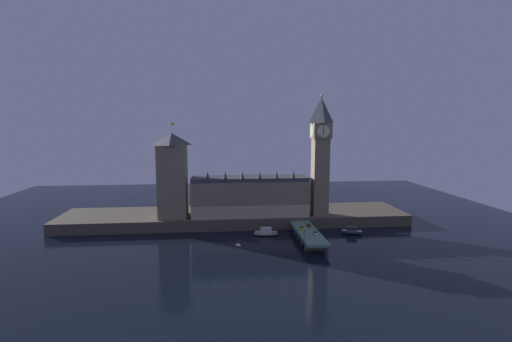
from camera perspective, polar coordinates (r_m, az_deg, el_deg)
The scene contains 13 objects.
ground_plane at distance 207.86m, azimuth -2.77°, elevation -10.63°, with size 400.00×400.00×0.00m, color black.
embankment at distance 244.37m, azimuth -3.23°, elevation -7.06°, with size 220.00×42.00×6.80m.
parliament_hall at distance 232.97m, azimuth -0.94°, elevation -3.86°, with size 72.30×19.90×29.10m.
clock_tower at distance 232.93m, azimuth 9.89°, elevation 2.84°, with size 11.70×11.81×74.66m.
victoria_tower at distance 231.52m, azimuth -12.71°, elevation -0.62°, with size 17.34×17.34×57.72m.
bridge at distance 207.28m, azimuth 8.03°, elevation -9.68°, with size 11.68×46.00×5.51m.
car_northbound_lead at distance 209.50m, azimuth 7.11°, elevation -8.75°, with size 1.97×4.74×1.57m.
car_southbound_lead at distance 202.01m, azimuth 9.14°, elevation -9.43°, with size 2.04×4.34×1.31m.
car_southbound_trail at distance 216.41m, azimuth 8.09°, elevation -8.26°, with size 2.12×4.12×1.44m.
pedestrian_mid_walk at distance 206.67m, azimuth 9.52°, elevation -8.95°, with size 0.38×0.38×1.83m.
street_lamp_near at distance 190.57m, azimuth 7.47°, elevation -9.27°, with size 1.34×0.60×6.86m.
boat_upstream at distance 215.85m, azimuth 1.54°, elevation -9.46°, with size 14.55×6.53×4.71m.
boat_downstream at distance 225.27m, azimuth 14.52°, elevation -8.99°, with size 13.32×7.55×4.55m.
Camera 1 is at (-9.38, -197.59, 63.86)m, focal length 26.00 mm.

